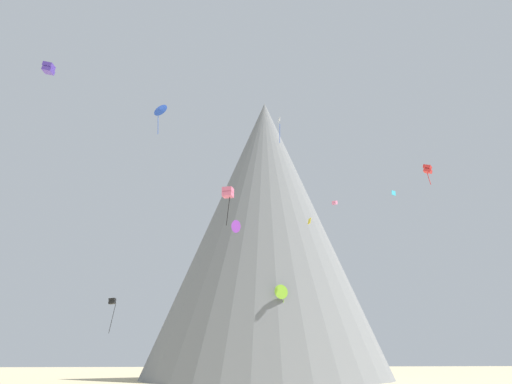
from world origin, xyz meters
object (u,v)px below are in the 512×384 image
at_px(kite_rainbow_mid, 228,193).
at_px(kite_violet_mid, 236,226).
at_px(kite_black_low, 112,302).
at_px(kite_white_high, 279,121).
at_px(kite_cyan_high, 394,193).
at_px(rock_massif, 268,249).
at_px(kite_pink_high, 335,203).
at_px(kite_indigo_high, 49,68).
at_px(kite_blue_high, 160,110).
at_px(kite_lime_mid, 281,292).
at_px(kite_yellow_mid, 309,221).
at_px(kite_red_high, 428,169).

bearing_deg(kite_rainbow_mid, kite_violet_mid, 104.42).
distance_m(kite_black_low, kite_white_high, 39.68).
distance_m(kite_black_low, kite_cyan_high, 46.14).
bearing_deg(rock_massif, kite_pink_high, -69.05).
distance_m(kite_indigo_high, kite_blue_high, 17.12).
height_order(kite_lime_mid, kite_yellow_mid, kite_yellow_mid).
bearing_deg(kite_rainbow_mid, kite_pink_high, 75.50).
relative_size(rock_massif, kite_indigo_high, 52.38).
relative_size(kite_yellow_mid, kite_cyan_high, 0.93).
xyz_separation_m(kite_rainbow_mid, kite_blue_high, (-9.04, 12.10, 15.62)).
height_order(kite_indigo_high, kite_cyan_high, kite_indigo_high).
bearing_deg(kite_yellow_mid, kite_black_low, -93.09).
bearing_deg(kite_pink_high, rock_massif, 152.67).
distance_m(kite_lime_mid, kite_white_high, 28.38).
xyz_separation_m(rock_massif, kite_yellow_mid, (0.51, -39.83, -4.28)).
bearing_deg(kite_violet_mid, kite_blue_high, 18.27).
bearing_deg(kite_white_high, kite_cyan_high, -130.87).
bearing_deg(kite_red_high, rock_massif, -126.82).
xyz_separation_m(kite_violet_mid, kite_cyan_high, (21.62, -16.73, 1.34)).
distance_m(kite_black_low, kite_blue_high, 31.44).
xyz_separation_m(kite_indigo_high, kite_blue_high, (11.24, 12.77, 1.92)).
height_order(kite_red_high, kite_pink_high, kite_pink_high).
relative_size(kite_blue_high, kite_violet_mid, 2.16).
height_order(rock_massif, kite_red_high, rock_massif).
bearing_deg(kite_pink_high, kite_blue_high, -107.83).
bearing_deg(kite_white_high, kite_pink_high, -72.33).
distance_m(kite_violet_mid, kite_pink_high, 17.39).
height_order(kite_white_high, kite_yellow_mid, kite_white_high).
xyz_separation_m(kite_indigo_high, kite_cyan_high, (44.75, 15.27, -8.25)).
relative_size(rock_massif, kite_black_low, 12.52).
distance_m(kite_black_low, kite_rainbow_mid, 35.76).
xyz_separation_m(kite_red_high, kite_indigo_high, (-44.98, -4.34, 8.66)).
bearing_deg(kite_blue_high, kite_violet_mid, 89.02).
xyz_separation_m(kite_red_high, kite_cyan_high, (-0.23, 10.93, 0.41)).
height_order(kite_rainbow_mid, kite_violet_mid, kite_violet_mid).
xyz_separation_m(kite_indigo_high, kite_violet_mid, (23.13, 32.00, -9.59)).
relative_size(kite_rainbow_mid, kite_cyan_high, 4.81).
xyz_separation_m(kite_rainbow_mid, kite_cyan_high, (24.47, 14.60, 5.45)).
xyz_separation_m(kite_blue_high, kite_yellow_mid, (20.47, -0.30, -15.42)).
bearing_deg(kite_black_low, kite_indigo_high, 3.73).
relative_size(rock_massif, kite_violet_mid, 31.02).
distance_m(kite_blue_high, kite_white_high, 22.40).
height_order(kite_lime_mid, kite_rainbow_mid, kite_rainbow_mid).
xyz_separation_m(kite_red_high, kite_pink_high, (-5.09, 25.27, 3.05)).
bearing_deg(kite_cyan_high, rock_massif, 144.57).
bearing_deg(kite_yellow_mid, kite_pink_high, -174.70).
xyz_separation_m(rock_massif, kite_lime_mid, (-0.51, -20.66, -11.40)).
distance_m(kite_lime_mid, kite_cyan_high, 24.86).
height_order(kite_white_high, kite_violet_mid, kite_white_high).
distance_m(kite_pink_high, kite_cyan_high, 15.37).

